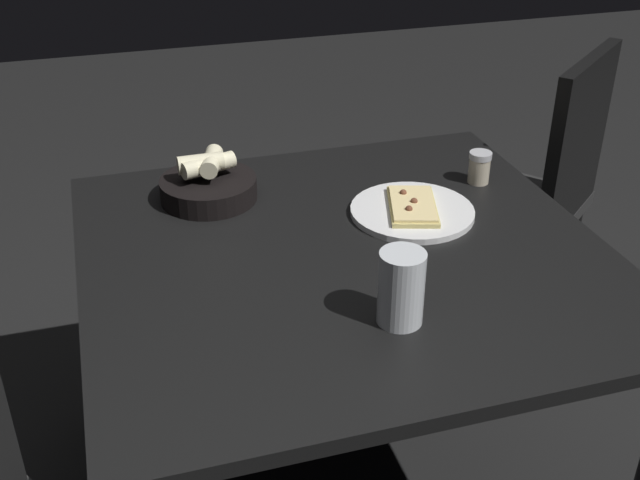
# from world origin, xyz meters

# --- Properties ---
(dining_table) EXTENTS (1.06, 1.02, 0.71)m
(dining_table) POSITION_xyz_m (0.00, 0.00, 0.65)
(dining_table) COLOR black
(dining_table) RESTS_ON ground
(pizza_plate) EXTENTS (0.28, 0.28, 0.04)m
(pizza_plate) POSITION_xyz_m (0.19, 0.11, 0.72)
(pizza_plate) COLOR white
(pizza_plate) RESTS_ON dining_table
(bread_basket) EXTENTS (0.22, 0.22, 0.11)m
(bread_basket) POSITION_xyz_m (-0.23, 0.31, 0.75)
(bread_basket) COLOR black
(bread_basket) RESTS_ON dining_table
(beer_glass) EXTENTS (0.08, 0.08, 0.14)m
(beer_glass) POSITION_xyz_m (0.02, -0.26, 0.77)
(beer_glass) COLOR silver
(beer_glass) RESTS_ON dining_table
(pepper_shaker) EXTENTS (0.05, 0.05, 0.08)m
(pepper_shaker) POSITION_xyz_m (0.41, 0.21, 0.74)
(pepper_shaker) COLOR #BFB299
(pepper_shaker) RESTS_ON dining_table
(chair_near) EXTENTS (0.62, 0.62, 0.93)m
(chair_near) POSITION_xyz_m (0.73, 0.49, 0.52)
(chair_near) COLOR #242424
(chair_near) RESTS_ON ground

